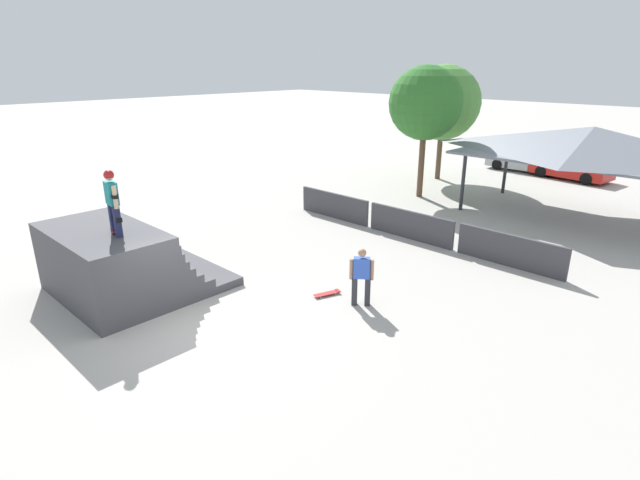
{
  "coord_description": "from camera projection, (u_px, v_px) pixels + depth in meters",
  "views": [
    {
      "loc": [
        9.5,
        -5.75,
        6.2
      ],
      "look_at": [
        -0.45,
        4.53,
        1.09
      ],
      "focal_mm": 28.0,
      "sensor_mm": 36.0,
      "label": 1
    }
  ],
  "objects": [
    {
      "name": "quarter_pipe_ramp",
      "position": [
        118.0,
        264.0,
        13.9
      ],
      "size": [
        4.07,
        4.24,
        1.97
      ],
      "color": "#424247",
      "rests_on": "ground"
    },
    {
      "name": "pavilion_shelter",
      "position": [
        592.0,
        144.0,
        19.74
      ],
      "size": [
        10.06,
        4.94,
        3.82
      ],
      "color": "#2D2D33",
      "rests_on": "ground"
    },
    {
      "name": "skateboard_on_deck",
      "position": [
        115.0,
        229.0,
        13.17
      ],
      "size": [
        0.78,
        0.46,
        0.09
      ],
      "rotation": [
        0.0,
        0.0,
        -0.36
      ],
      "color": "silver",
      "rests_on": "quarter_pipe_ramp"
    },
    {
      "name": "parked_car_silver",
      "position": [
        523.0,
        161.0,
        29.94
      ],
      "size": [
        4.15,
        1.81,
        1.27
      ],
      "rotation": [
        0.0,
        0.0,
        -0.02
      ],
      "color": "#A8AAAF",
      "rests_on": "ground"
    },
    {
      "name": "tree_beside_pavilion",
      "position": [
        443.0,
        103.0,
        26.74
      ],
      "size": [
        3.96,
        3.96,
        6.13
      ],
      "color": "brown",
      "rests_on": "ground"
    },
    {
      "name": "tree_far_back",
      "position": [
        425.0,
        103.0,
        22.93
      ],
      "size": [
        3.4,
        3.4,
        6.13
      ],
      "color": "brown",
      "rests_on": "ground"
    },
    {
      "name": "parked_car_red",
      "position": [
        570.0,
        168.0,
        27.88
      ],
      "size": [
        4.33,
        2.25,
        1.27
      ],
      "rotation": [
        0.0,
        0.0,
        -0.13
      ],
      "color": "red",
      "rests_on": "ground"
    },
    {
      "name": "skateboard_on_ground",
      "position": [
        328.0,
        293.0,
        14.05
      ],
      "size": [
        0.45,
        0.8,
        0.09
      ],
      "rotation": [
        0.0,
        0.0,
        1.23
      ],
      "color": "green",
      "rests_on": "ground"
    },
    {
      "name": "bystander_walking",
      "position": [
        362.0,
        274.0,
        13.21
      ],
      "size": [
        0.57,
        0.48,
        1.62
      ],
      "rotation": [
        0.0,
        0.0,
        3.81
      ],
      "color": "#2D2D33",
      "rests_on": "ground"
    },
    {
      "name": "barrier_fence",
      "position": [
        410.0,
        225.0,
        18.41
      ],
      "size": [
        11.21,
        0.12,
        1.05
      ],
      "color": "#3D3D42",
      "rests_on": "ground"
    },
    {
      "name": "ground_plane",
      "position": [
        205.0,
        331.0,
        12.2
      ],
      "size": [
        160.0,
        160.0,
        0.0
      ],
      "primitive_type": "plane",
      "color": "#ADA8A0"
    },
    {
      "name": "skater_on_deck",
      "position": [
        112.0,
        198.0,
        12.58
      ],
      "size": [
        0.74,
        0.28,
        1.71
      ],
      "rotation": [
        0.0,
        0.0,
        -0.14
      ],
      "color": "#1E2347",
      "rests_on": "quarter_pipe_ramp"
    }
  ]
}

